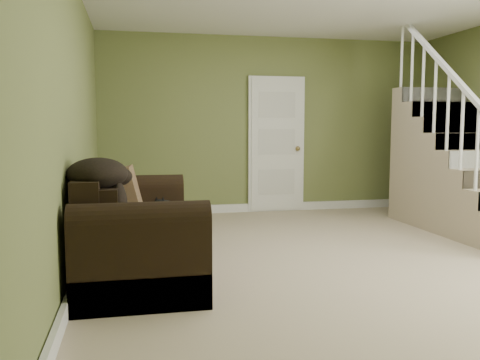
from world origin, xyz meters
name	(u,v)px	position (x,y,z in m)	size (l,w,h in m)	color
floor	(340,255)	(0.00, 0.00, 0.00)	(5.00, 5.50, 0.01)	tan
wall_back	(269,125)	(0.00, 2.75, 1.30)	(5.00, 0.04, 2.60)	olive
wall_left	(75,124)	(-2.50, 0.00, 1.30)	(0.04, 5.50, 2.60)	olive
baseboard_back	(269,207)	(0.00, 2.72, 0.06)	(5.00, 0.04, 0.12)	white
baseboard_left	(83,262)	(-2.47, 0.00, 0.06)	(0.04, 5.50, 0.12)	white
door	(276,145)	(0.10, 2.71, 1.01)	(0.86, 0.12, 2.02)	white
staircase	(460,178)	(1.99, 0.97, 0.64)	(1.00, 2.51, 2.82)	tan
sofa	(134,233)	(-2.02, -0.13, 0.34)	(0.97, 2.24, 0.89)	black
side_table	(114,208)	(-2.25, 1.55, 0.30)	(0.57, 0.57, 0.82)	black
cat	(165,209)	(-1.75, -0.22, 0.56)	(0.25, 0.43, 0.21)	black
banana	(154,226)	(-1.86, -0.71, 0.50)	(0.05, 0.18, 0.05)	gold
throw_pillow	(131,187)	(-2.04, 0.56, 0.67)	(0.10, 0.41, 0.41)	#472D1C
throw_blanket	(97,174)	(-2.28, -0.64, 0.92)	(0.45, 0.60, 0.25)	black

